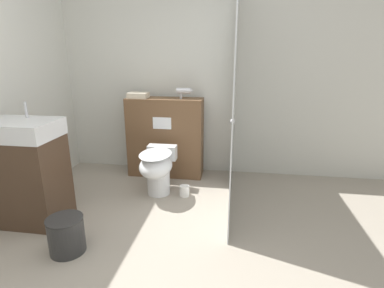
{
  "coord_description": "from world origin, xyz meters",
  "views": [
    {
      "loc": [
        0.57,
        -1.4,
        1.49
      ],
      "look_at": [
        0.14,
        1.39,
        0.64
      ],
      "focal_mm": 28.0,
      "sensor_mm": 36.0,
      "label": 1
    }
  ],
  "objects_px": {
    "toilet": "(157,168)",
    "sink_vanity": "(27,172)",
    "waste_bin": "(66,235)",
    "hair_drier": "(184,91)"
  },
  "relations": [
    {
      "from": "toilet",
      "to": "waste_bin",
      "type": "height_order",
      "value": "toilet"
    },
    {
      "from": "toilet",
      "to": "waste_bin",
      "type": "xyz_separation_m",
      "value": [
        -0.44,
        -1.07,
        -0.17
      ]
    },
    {
      "from": "toilet",
      "to": "sink_vanity",
      "type": "distance_m",
      "value": 1.23
    },
    {
      "from": "sink_vanity",
      "to": "waste_bin",
      "type": "height_order",
      "value": "sink_vanity"
    },
    {
      "from": "sink_vanity",
      "to": "hair_drier",
      "type": "height_order",
      "value": "hair_drier"
    },
    {
      "from": "toilet",
      "to": "waste_bin",
      "type": "relative_size",
      "value": 1.99
    },
    {
      "from": "toilet",
      "to": "sink_vanity",
      "type": "xyz_separation_m",
      "value": [
        -1.02,
        -0.68,
        0.16
      ]
    },
    {
      "from": "toilet",
      "to": "waste_bin",
      "type": "bearing_deg",
      "value": -112.47
    },
    {
      "from": "sink_vanity",
      "to": "waste_bin",
      "type": "distance_m",
      "value": 0.77
    },
    {
      "from": "toilet",
      "to": "hair_drier",
      "type": "xyz_separation_m",
      "value": [
        0.2,
        0.56,
        0.76
      ]
    }
  ]
}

